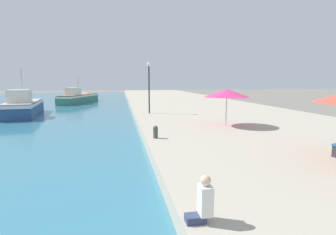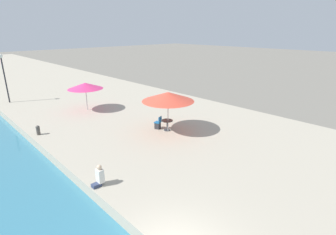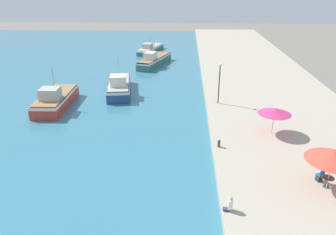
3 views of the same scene
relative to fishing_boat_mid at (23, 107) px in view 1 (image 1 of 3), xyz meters
The scene contains 8 objects.
quay_promenade 20.69m from the fishing_boat_mid, 24.34° to the left, with size 16.00×90.00×0.59m.
fishing_boat_mid is the anchor object (origin of this frame).
fishing_boat_far 15.02m from the fishing_boat_mid, 78.18° to the left, with size 5.23×10.15×4.37m.
fishing_boat_distant 25.34m from the fishing_boat_mid, 87.04° to the left, with size 4.64×9.52×3.41m.
cafe_umbrella_white 20.49m from the fishing_boat_mid, 36.41° to the right, with size 2.95×2.95×2.41m.
person_at_quay 25.85m from the fishing_boat_mid, 64.13° to the right, with size 0.55×0.36×1.01m.
mooring_bollard 18.88m from the fishing_boat_mid, 53.02° to the right, with size 0.26×0.26×0.65m.
lamppost 13.29m from the fishing_boat_mid, 20.64° to the right, with size 0.36×0.36×4.56m.
Camera 1 is at (-1.20, 0.26, 3.54)m, focal length 28.00 mm.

